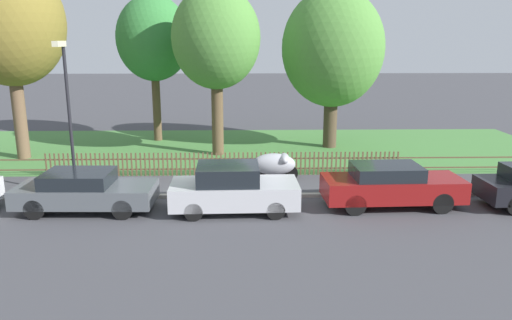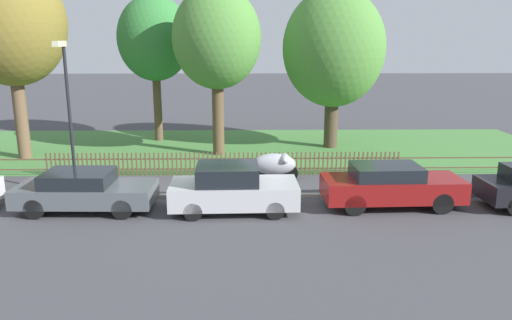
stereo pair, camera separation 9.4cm
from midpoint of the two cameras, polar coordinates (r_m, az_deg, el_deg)
name	(u,v)px [view 1 (the left image)]	position (r m, az deg, el deg)	size (l,w,h in m)	color
ground_plane	(220,198)	(17.28, -4.28, -4.39)	(120.00, 120.00, 0.00)	#424247
kerb_stone	(220,196)	(17.35, -4.27, -4.10)	(31.88, 0.20, 0.12)	#9E998E
grass_strip	(227,148)	(24.88, -3.40, 1.34)	(31.88, 9.90, 0.01)	#477F3D
park_fence	(223,164)	(19.98, -3.90, -0.44)	(31.88, 0.05, 0.94)	brown
parked_car_black_saloon	(85,191)	(16.77, -19.16, -3.32)	(4.36, 1.87, 1.29)	#51565B
parked_car_navy_estate	(233,189)	(15.79, -2.83, -3.29)	(4.05, 1.87, 1.53)	#BCBCC1
parked_car_red_compact	(391,185)	(16.76, 15.01, -2.78)	(4.52, 1.81, 1.41)	maroon
covered_motorcycle	(275,164)	(19.15, 2.05, -0.46)	(1.86, 0.94, 1.08)	black
tree_nearest_kerb	(9,24)	(24.67, -26.48, 13.73)	(4.70, 4.70, 8.69)	brown
tree_behind_motorcycle	(153,39)	(26.83, -11.74, 13.39)	(3.79, 3.79, 7.51)	brown
tree_mid_park	(216,39)	(23.06, -4.71, 13.62)	(3.99, 3.99, 7.66)	brown
tree_far_left	(333,49)	(24.88, 8.66, 12.46)	(4.93, 4.93, 7.72)	#473828
street_lamp	(67,100)	(17.89, -20.94, 6.41)	(0.20, 0.79, 5.29)	black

